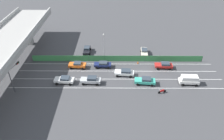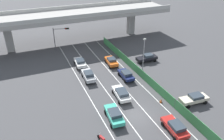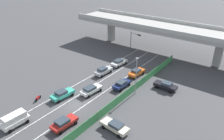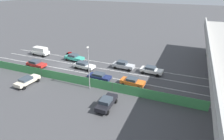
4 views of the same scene
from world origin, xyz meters
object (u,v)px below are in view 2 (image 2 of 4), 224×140
car_sedan_navy (126,74)px  car_taxi_teal (114,115)px  motorcycle (102,139)px  car_sedan_red (175,127)px  traffic_light (59,35)px  car_sedan_white (121,93)px  car_taxi_orange (111,61)px  parked_sedan_dark (147,58)px  traffic_cone (161,101)px  car_sedan_silver (88,75)px  car_hatchback_white (80,62)px  parked_sedan_cream (194,99)px  street_lamp (144,54)px

car_sedan_navy → car_taxi_teal: (-6.85, -9.93, 0.04)m
motorcycle → car_taxi_teal: bearing=46.2°
car_taxi_teal → car_sedan_red: size_ratio=1.07×
car_sedan_red → traffic_light: (-8.21, 33.97, 3.16)m
car_sedan_navy → traffic_light: size_ratio=0.77×
car_sedan_white → car_taxi_orange: car_taxi_orange is taller
parked_sedan_dark → traffic_cone: parked_sedan_dark is taller
car_sedan_white → car_sedan_silver: size_ratio=1.01×
car_hatchback_white → traffic_light: bearing=101.0°
car_sedan_silver → car_sedan_white: bearing=-68.0°
parked_sedan_cream → car_sedan_silver: bearing=134.0°
car_taxi_teal → car_taxi_orange: car_taxi_teal is taller
car_sedan_red → motorcycle: 9.93m
car_sedan_red → car_hatchback_white: 24.80m
traffic_light → motorcycle: bearing=-92.6°
car_sedan_navy → street_lamp: size_ratio=0.57×
car_taxi_teal → traffic_light: size_ratio=0.84×
car_taxi_orange → parked_sedan_dark: bearing=-11.6°
car_sedan_red → parked_sedan_dark: parked_sedan_dark is taller
motorcycle → traffic_light: size_ratio=0.33×
car_sedan_red → traffic_cone: car_sedan_red is taller
motorcycle → parked_sedan_cream: (16.54, 1.86, 0.41)m
car_sedan_navy → parked_sedan_dark: size_ratio=0.94×
street_lamp → traffic_cone: size_ratio=10.28×
motorcycle → parked_sedan_cream: bearing=6.4°
car_sedan_navy → motorcycle: 16.57m
car_sedan_white → motorcycle: 10.10m
car_sedan_navy → traffic_light: 20.61m
car_taxi_teal → car_sedan_white: bearing=54.1°
car_hatchback_white → car_taxi_orange: (6.32, -2.06, -0.00)m
parked_sedan_cream → street_lamp: 12.14m
car_sedan_red → car_taxi_orange: 21.93m
car_hatchback_white → parked_sedan_dark: size_ratio=0.98×
traffic_light → traffic_cone: traffic_light is taller
car_sedan_red → car_sedan_silver: bearing=109.6°
car_sedan_navy → car_sedan_red: car_sedan_red is taller
motorcycle → car_sedan_red: bearing=-13.4°
car_taxi_orange → parked_sedan_cream: 19.04m
parked_sedan_dark → motorcycle: bearing=-134.2°
car_sedan_white → street_lamp: size_ratio=0.62×
motorcycle → street_lamp: size_ratio=0.24×
traffic_cone → parked_sedan_dark: bearing=67.6°
parked_sedan_dark → traffic_cone: size_ratio=6.24×
traffic_cone → car_hatchback_white: bearing=115.5°
motorcycle → parked_sedan_cream: size_ratio=0.39×
car_sedan_navy → car_sedan_white: 6.49m
car_sedan_white → traffic_cone: car_sedan_white is taller
car_sedan_silver → car_sedan_navy: bearing=-19.6°
car_sedan_navy → car_taxi_teal: size_ratio=0.91×
car_sedan_navy → car_hatchback_white: car_hatchback_white is taller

